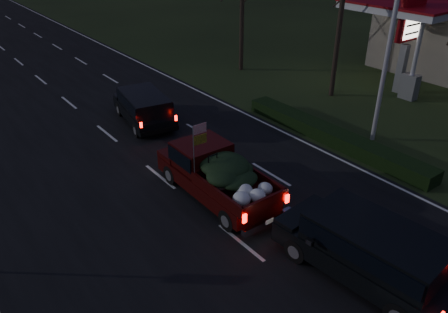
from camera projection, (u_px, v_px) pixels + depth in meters
ground at (241, 243)px, 13.68m from camera, size 120.00×120.00×0.00m
road_asphalt at (241, 242)px, 13.68m from camera, size 14.00×120.00×0.02m
hedge_row at (332, 136)px, 19.80m from camera, size 1.00×10.00×0.60m
light_pole at (394, 17)px, 17.54m from camera, size 0.50×0.90×9.16m
gas_price_pylon at (410, 27)px, 23.92m from camera, size 2.00×0.41×5.57m
gas_canopy at (415, 9)px, 25.42m from camera, size 7.10×6.10×4.88m
pickup_truck at (216, 171)px, 15.56m from camera, size 2.03×5.18×2.71m
lead_suv at (144, 105)px, 21.25m from camera, size 2.57×4.68×1.27m
rear_suv at (371, 247)px, 11.86m from camera, size 2.62×5.17×1.44m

